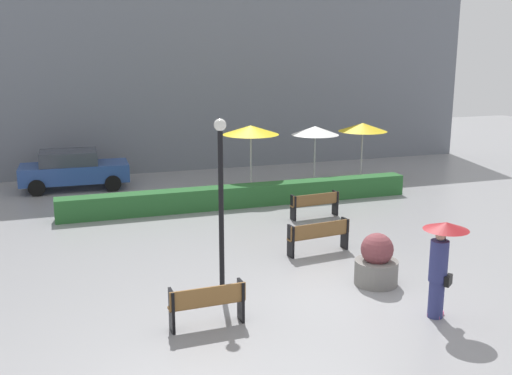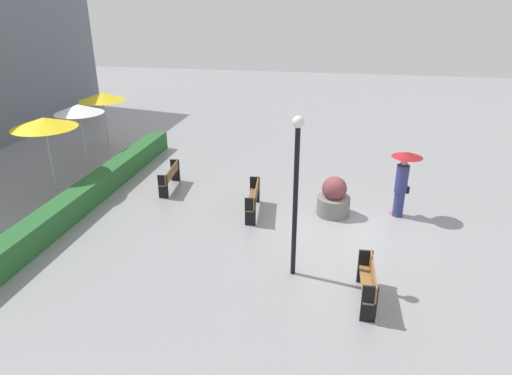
% 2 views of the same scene
% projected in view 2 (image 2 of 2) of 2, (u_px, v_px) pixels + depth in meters
% --- Properties ---
extents(ground_plane, '(60.00, 60.00, 0.00)m').
position_uv_depth(ground_plane, '(345.00, 229.00, 13.63)').
color(ground_plane, gray).
extents(bench_back_row, '(1.74, 0.49, 0.83)m').
position_uv_depth(bench_back_row, '(170.00, 176.00, 16.27)').
color(bench_back_row, brown).
rests_on(bench_back_row, ground).
extents(bench_mid_center, '(1.86, 0.52, 0.89)m').
position_uv_depth(bench_mid_center, '(254.00, 197.00, 14.46)').
color(bench_mid_center, brown).
rests_on(bench_mid_center, ground).
extents(bench_near_left, '(1.59, 0.38, 0.89)m').
position_uv_depth(bench_near_left, '(369.00, 281.00, 10.23)').
color(bench_near_left, olive).
rests_on(bench_near_left, ground).
extents(pedestrian_with_umbrella, '(0.93, 0.93, 2.10)m').
position_uv_depth(pedestrian_with_umbrella, '(403.00, 176.00, 13.97)').
color(pedestrian_with_umbrella, navy).
rests_on(pedestrian_with_umbrella, ground).
extents(planter_pot, '(1.04, 1.04, 1.27)m').
position_uv_depth(planter_pot, '(334.00, 198.00, 14.36)').
color(planter_pot, slate).
rests_on(planter_pot, ground).
extents(lamp_post, '(0.28, 0.28, 4.03)m').
position_uv_depth(lamp_post, '(296.00, 182.00, 10.51)').
color(lamp_post, black).
rests_on(lamp_post, ground).
extents(patio_umbrella_yellow, '(2.17, 2.17, 2.67)m').
position_uv_depth(patio_umbrella_yellow, '(44.00, 123.00, 15.31)').
color(patio_umbrella_yellow, silver).
rests_on(patio_umbrella_yellow, ground).
extents(patio_umbrella_white, '(1.93, 1.93, 2.47)m').
position_uv_depth(patio_umbrella_white, '(79.00, 109.00, 18.09)').
color(patio_umbrella_white, silver).
rests_on(patio_umbrella_white, ground).
extents(patio_umbrella_yellow_far, '(2.05, 2.05, 2.49)m').
position_uv_depth(patio_umbrella_yellow_far, '(102.00, 97.00, 20.18)').
color(patio_umbrella_yellow_far, silver).
rests_on(patio_umbrella_yellow_far, ground).
extents(hedge_strip, '(12.81, 0.70, 0.76)m').
position_uv_depth(hedge_strip, '(86.00, 195.00, 15.01)').
color(hedge_strip, '#28602D').
rests_on(hedge_strip, ground).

